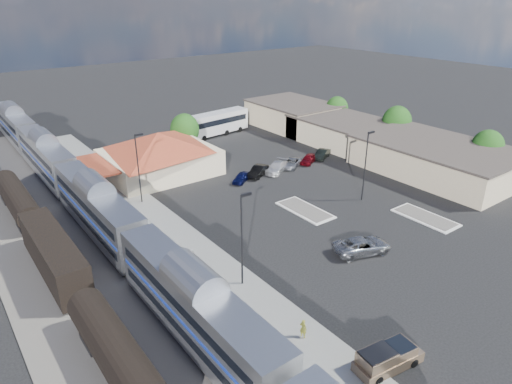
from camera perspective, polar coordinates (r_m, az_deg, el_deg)
ground at (r=52.23m, az=4.37°, el=-4.26°), size 280.00×280.00×0.00m
railbed at (r=49.91m, az=-20.87°, el=-7.25°), size 16.00×100.00×0.12m
platform at (r=50.79m, az=-10.52°, el=-5.37°), size 5.50×92.00×0.18m
passenger_train at (r=51.91m, az=-19.18°, el=-2.25°), size 3.00×104.00×5.55m
freight_cars at (r=46.66m, az=-23.92°, el=-7.39°), size 2.80×46.00×4.00m
station_depot at (r=67.50m, az=-12.06°, el=4.76°), size 18.35×12.24×6.20m
buildings_east at (r=79.47m, az=13.07°, el=6.87°), size 14.40×51.40×4.80m
traffic_island_south at (r=55.91m, az=6.14°, el=-2.24°), size 3.30×7.50×0.21m
traffic_island_north at (r=57.37m, az=20.40°, el=-2.99°), size 3.30×7.50×0.21m
lamp_plat_s at (r=39.58m, az=-1.70°, el=-5.13°), size 1.08×0.25×9.00m
lamp_plat_n at (r=57.48m, az=-14.48°, el=3.52°), size 1.08×0.25×9.00m
lamp_lot at (r=58.19m, az=13.61°, el=3.86°), size 1.08×0.25×9.00m
tree_east_a at (r=74.42m, az=26.95°, el=5.06°), size 4.56×4.56×6.42m
tree_east_b at (r=82.20m, az=17.18°, el=8.40°), size 4.94×4.94×6.96m
tree_east_c at (r=90.96m, az=10.06°, el=10.19°), size 4.41×4.41×6.21m
tree_depot at (r=75.56m, az=-8.90°, el=7.73°), size 4.71×4.71×6.63m
pickup_truck at (r=35.34m, az=16.24°, el=-19.29°), size 5.37×2.56×1.78m
suv at (r=47.83m, az=13.15°, el=-6.55°), size 6.54×4.55×1.66m
coach_bus at (r=85.45m, az=-4.99°, el=8.67°), size 13.41×4.30×4.23m
person_a at (r=36.35m, az=5.91°, el=-16.60°), size 0.54×0.67×1.60m
person_b at (r=44.31m, az=-8.06°, el=-8.27°), size 0.88×1.04×1.90m
parked_car_a at (r=63.91m, az=-1.86°, el=1.82°), size 3.95×3.25×1.27m
parked_car_b at (r=65.84m, az=0.27°, el=2.61°), size 4.79×3.56×1.51m
parked_car_c at (r=67.48m, az=2.60°, el=3.11°), size 5.45×4.29×1.48m
parked_car_d at (r=69.68m, az=4.49°, el=3.65°), size 5.07×4.15×1.29m
parked_car_e at (r=71.50m, az=6.59°, el=4.13°), size 4.33×3.29×1.37m
parked_car_f at (r=73.81m, az=8.26°, el=4.70°), size 4.59×3.34×1.44m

